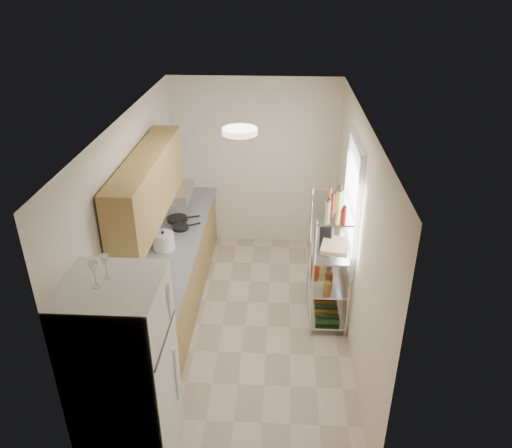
{
  "coord_description": "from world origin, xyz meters",
  "views": [
    {
      "loc": [
        0.4,
        -4.88,
        3.97
      ],
      "look_at": [
        0.12,
        0.25,
        1.29
      ],
      "focal_mm": 35.0,
      "sensor_mm": 36.0,
      "label": 1
    }
  ],
  "objects": [
    {
      "name": "ceiling_dome",
      "position": [
        0.0,
        -0.3,
        2.57
      ],
      "size": [
        0.34,
        0.34,
        0.05
      ],
      "primitive_type": "cylinder",
      "color": "white",
      "rests_on": "room"
    },
    {
      "name": "range_hood",
      "position": [
        -1.0,
        0.9,
        1.39
      ],
      "size": [
        0.5,
        0.6,
        0.12
      ],
      "primitive_type": "cube",
      "color": "#B7BABC",
      "rests_on": "room"
    },
    {
      "name": "upper_cabinets",
      "position": [
        -1.05,
        0.1,
        1.81
      ],
      "size": [
        0.33,
        2.2,
        0.72
      ],
      "primitive_type": "cube",
      "color": "#B18A4B",
      "rests_on": "room"
    },
    {
      "name": "counter_run",
      "position": [
        -0.92,
        0.44,
        0.45
      ],
      "size": [
        0.63,
        3.51,
        0.9
      ],
      "color": "#B18A4B",
      "rests_on": "ground"
    },
    {
      "name": "room",
      "position": [
        0.0,
        0.0,
        1.3
      ],
      "size": [
        2.52,
        4.42,
        2.62
      ],
      "color": "beige",
      "rests_on": "ground"
    },
    {
      "name": "frying_pan_small",
      "position": [
        -0.89,
        0.81,
        0.92
      ],
      "size": [
        0.3,
        0.3,
        0.04
      ],
      "primitive_type": "cylinder",
      "rotation": [
        0.0,
        0.0,
        0.5
      ],
      "color": "black",
      "rests_on": "counter_run"
    },
    {
      "name": "window",
      "position": [
        1.23,
        0.35,
        1.55
      ],
      "size": [
        0.06,
        1.0,
        1.46
      ],
      "primitive_type": "cube",
      "color": "white",
      "rests_on": "room"
    },
    {
      "name": "frying_pan_large",
      "position": [
        -0.98,
        1.05,
        0.92
      ],
      "size": [
        0.36,
        0.36,
        0.05
      ],
      "primitive_type": "cylinder",
      "rotation": [
        0.0,
        0.0,
        0.38
      ],
      "color": "black",
      "rests_on": "counter_run"
    },
    {
      "name": "wine_glass_b",
      "position": [
        -0.96,
        -1.86,
        1.94
      ],
      "size": [
        0.08,
        0.08,
        0.22
      ],
      "primitive_type": null,
      "color": "silver",
      "rests_on": "refrigerator"
    },
    {
      "name": "wine_glass_a",
      "position": [
        -0.91,
        -1.75,
        1.93
      ],
      "size": [
        0.07,
        0.07,
        0.2
      ],
      "primitive_type": null,
      "color": "silver",
      "rests_on": "refrigerator"
    },
    {
      "name": "refrigerator",
      "position": [
        -0.87,
        -1.82,
        0.92
      ],
      "size": [
        0.75,
        0.75,
        1.83
      ],
      "primitive_type": "cube",
      "color": "white",
      "rests_on": "ground"
    },
    {
      "name": "rice_cooker",
      "position": [
        -1.0,
        0.29,
        1.01
      ],
      "size": [
        0.26,
        0.26,
        0.21
      ],
      "primitive_type": "cylinder",
      "color": "silver",
      "rests_on": "counter_run"
    },
    {
      "name": "espresso_machine",
      "position": [
        0.98,
        0.53,
        1.14
      ],
      "size": [
        0.2,
        0.24,
        0.25
      ],
      "primitive_type": "cube",
      "rotation": [
        0.0,
        0.0,
        -0.27
      ],
      "color": "black",
      "rests_on": "bakers_rack"
    },
    {
      "name": "bakers_rack",
      "position": [
        1.0,
        0.3,
        1.11
      ],
      "size": [
        0.45,
        0.9,
        1.73
      ],
      "color": "silver",
      "rests_on": "ground"
    },
    {
      "name": "storage_bag",
      "position": [
        0.86,
        0.47,
        0.64
      ],
      "size": [
        0.1,
        0.14,
        0.16
      ],
      "primitive_type": "cube",
      "rotation": [
        0.0,
        0.0,
        0.02
      ],
      "color": "#983212",
      "rests_on": "bakers_rack"
    },
    {
      "name": "cutting_board",
      "position": [
        1.06,
        0.28,
        1.02
      ],
      "size": [
        0.39,
        0.46,
        0.03
      ],
      "primitive_type": "cube",
      "rotation": [
        0.0,
        0.0,
        -0.19
      ],
      "color": "tan",
      "rests_on": "bakers_rack"
    }
  ]
}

